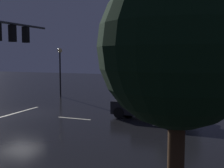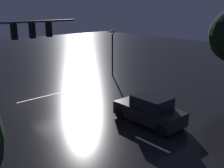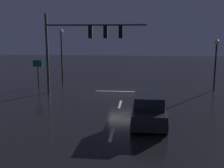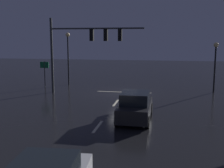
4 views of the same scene
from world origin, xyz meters
The scene contains 8 objects.
ground_plane centered at (0.00, 0.00, 0.00)m, with size 80.00×80.00×0.00m, color black.
lane_dash_far centered at (0.00, 4.00, 0.00)m, with size 2.20×0.16×0.01m, color beige.
lane_dash_mid centered at (0.00, 10.00, 0.00)m, with size 2.20×0.16×0.01m, color beige.
stop_bar centered at (0.00, -0.46, 0.00)m, with size 5.00×0.16×0.01m, color beige.
car_approaching centered at (-1.90, 8.19, 0.80)m, with size 1.94×4.39×1.70m.
street_lamp_left_kerb centered at (-8.05, -1.80, 3.22)m, with size 0.44×0.44×4.53m.
tree_right_near centered at (9.44, 11.57, 4.00)m, with size 3.37×3.37×5.71m.
tree_left_far centered at (-11.37, 8.70, 4.54)m, with size 4.27×4.27×6.69m.
Camera 1 is at (15.52, 12.44, 3.86)m, focal length 46.62 mm.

